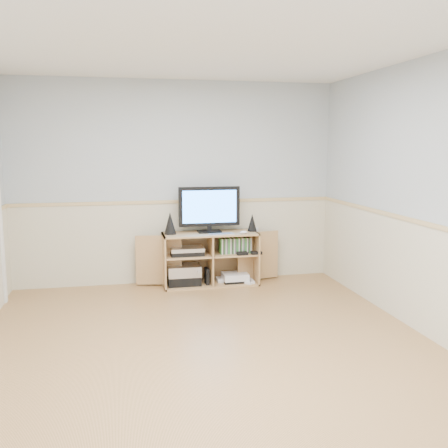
{
  "coord_description": "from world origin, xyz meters",
  "views": [
    {
      "loc": [
        -0.69,
        -3.93,
        1.72
      ],
      "look_at": [
        0.39,
        1.2,
        0.88
      ],
      "focal_mm": 40.0,
      "sensor_mm": 36.0,
      "label": 1
    }
  ],
  "objects_px": {
    "media_cabinet": "(209,257)",
    "monitor": "(209,208)",
    "keyboard": "(222,234)",
    "game_consoles": "(234,278)"
  },
  "relations": [
    {
      "from": "media_cabinet",
      "to": "monitor",
      "type": "relative_size",
      "value": 2.4
    },
    {
      "from": "monitor",
      "to": "game_consoles",
      "type": "distance_m",
      "value": 0.94
    },
    {
      "from": "media_cabinet",
      "to": "game_consoles",
      "type": "xyz_separation_m",
      "value": [
        0.3,
        -0.07,
        -0.26
      ]
    },
    {
      "from": "monitor",
      "to": "game_consoles",
      "type": "bearing_deg",
      "value": -11.44
    },
    {
      "from": "media_cabinet",
      "to": "monitor",
      "type": "bearing_deg",
      "value": -90.0
    },
    {
      "from": "monitor",
      "to": "keyboard",
      "type": "xyz_separation_m",
      "value": [
        0.11,
        -0.19,
        -0.3
      ]
    },
    {
      "from": "monitor",
      "to": "keyboard",
      "type": "distance_m",
      "value": 0.37
    },
    {
      "from": "keyboard",
      "to": "game_consoles",
      "type": "xyz_separation_m",
      "value": [
        0.18,
        0.13,
        -0.59
      ]
    },
    {
      "from": "keyboard",
      "to": "monitor",
      "type": "bearing_deg",
      "value": 114.78
    },
    {
      "from": "media_cabinet",
      "to": "monitor",
      "type": "distance_m",
      "value": 0.62
    }
  ]
}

